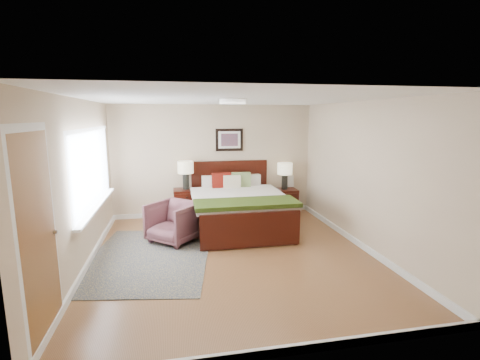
{
  "coord_description": "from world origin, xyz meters",
  "views": [
    {
      "loc": [
        -0.92,
        -5.29,
        2.24
      ],
      "look_at": [
        0.32,
        1.07,
        1.05
      ],
      "focal_mm": 26.0,
      "sensor_mm": 36.0,
      "label": 1
    }
  ],
  "objects_px": {
    "nightstand_left": "(186,195)",
    "rug_persian": "(149,257)",
    "bed": "(238,201)",
    "lamp_right": "(285,171)",
    "lamp_left": "(186,170)",
    "nightstand_right": "(284,199)",
    "armchair": "(174,222)"
  },
  "relations": [
    {
      "from": "bed",
      "to": "rug_persian",
      "type": "distance_m",
      "value": 2.16
    },
    {
      "from": "bed",
      "to": "rug_persian",
      "type": "relative_size",
      "value": 0.86
    },
    {
      "from": "nightstand_left",
      "to": "rug_persian",
      "type": "relative_size",
      "value": 0.25
    },
    {
      "from": "bed",
      "to": "lamp_right",
      "type": "relative_size",
      "value": 3.73
    },
    {
      "from": "lamp_left",
      "to": "lamp_right",
      "type": "height_order",
      "value": "lamp_left"
    },
    {
      "from": "lamp_left",
      "to": "rug_persian",
      "type": "distance_m",
      "value": 2.47
    },
    {
      "from": "nightstand_left",
      "to": "nightstand_right",
      "type": "relative_size",
      "value": 1.16
    },
    {
      "from": "armchair",
      "to": "nightstand_left",
      "type": "bearing_deg",
      "value": 120.16
    },
    {
      "from": "bed",
      "to": "lamp_left",
      "type": "xyz_separation_m",
      "value": [
        -1.0,
        0.89,
        0.53
      ]
    },
    {
      "from": "rug_persian",
      "to": "bed",
      "type": "bearing_deg",
      "value": 45.22
    },
    {
      "from": "nightstand_right",
      "to": "lamp_left",
      "type": "bearing_deg",
      "value": 179.68
    },
    {
      "from": "bed",
      "to": "nightstand_left",
      "type": "relative_size",
      "value": 3.42
    },
    {
      "from": "lamp_left",
      "to": "armchair",
      "type": "relative_size",
      "value": 0.76
    },
    {
      "from": "nightstand_left",
      "to": "armchair",
      "type": "relative_size",
      "value": 0.83
    },
    {
      "from": "lamp_left",
      "to": "nightstand_right",
      "type": "bearing_deg",
      "value": -0.32
    },
    {
      "from": "lamp_right",
      "to": "armchair",
      "type": "xyz_separation_m",
      "value": [
        -2.55,
        -1.43,
        -0.64
      ]
    },
    {
      "from": "nightstand_right",
      "to": "lamp_left",
      "type": "relative_size",
      "value": 0.94
    },
    {
      "from": "bed",
      "to": "lamp_left",
      "type": "distance_m",
      "value": 1.44
    },
    {
      "from": "rug_persian",
      "to": "lamp_right",
      "type": "bearing_deg",
      "value": 45.01
    },
    {
      "from": "lamp_left",
      "to": "lamp_right",
      "type": "relative_size",
      "value": 1.0
    },
    {
      "from": "bed",
      "to": "rug_persian",
      "type": "height_order",
      "value": "bed"
    },
    {
      "from": "nightstand_right",
      "to": "nightstand_left",
      "type": "bearing_deg",
      "value": -179.76
    },
    {
      "from": "lamp_right",
      "to": "bed",
      "type": "bearing_deg",
      "value": -144.82
    },
    {
      "from": "armchair",
      "to": "rug_persian",
      "type": "bearing_deg",
      "value": -79.38
    },
    {
      "from": "nightstand_right",
      "to": "rug_persian",
      "type": "xyz_separation_m",
      "value": [
        -2.96,
        -2.1,
        -0.34
      ]
    },
    {
      "from": "bed",
      "to": "rug_persian",
      "type": "xyz_separation_m",
      "value": [
        -1.7,
        -1.22,
        -0.56
      ]
    },
    {
      "from": "nightstand_left",
      "to": "nightstand_right",
      "type": "bearing_deg",
      "value": 0.24
    },
    {
      "from": "lamp_right",
      "to": "nightstand_right",
      "type": "bearing_deg",
      "value": -90.0
    },
    {
      "from": "bed",
      "to": "lamp_right",
      "type": "bearing_deg",
      "value": 35.18
    },
    {
      "from": "lamp_left",
      "to": "bed",
      "type": "bearing_deg",
      "value": -41.64
    },
    {
      "from": "bed",
      "to": "lamp_right",
      "type": "xyz_separation_m",
      "value": [
        1.26,
        0.89,
        0.44
      ]
    },
    {
      "from": "nightstand_left",
      "to": "armchair",
      "type": "bearing_deg",
      "value": -101.55
    }
  ]
}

